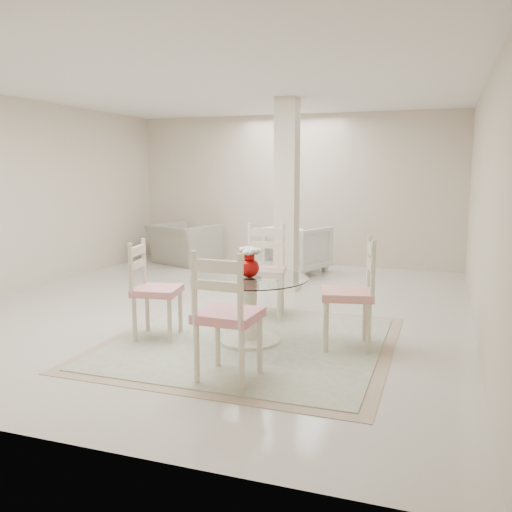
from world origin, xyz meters
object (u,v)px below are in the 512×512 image
(dining_chair_south, at_px, (225,307))
(armchair_white, at_px, (298,249))
(red_vase, at_px, (250,262))
(recliner_taupe, at_px, (184,244))
(dining_table, at_px, (249,310))
(dining_chair_east, at_px, (355,285))
(dining_chair_west, at_px, (150,282))
(side_table, at_px, (276,259))
(column, at_px, (287,196))
(dining_chair_north, at_px, (265,263))

(dining_chair_south, relative_size, armchair_white, 1.36)
(red_vase, relative_size, recliner_taupe, 0.27)
(dining_table, relative_size, dining_chair_east, 0.97)
(dining_chair_west, distance_m, side_table, 3.72)
(dining_chair_west, height_order, recliner_taupe, dining_chair_west)
(armchair_white, height_order, side_table, armchair_white)
(column, relative_size, recliner_taupe, 2.41)
(dining_table, height_order, red_vase, red_vase)
(dining_chair_east, height_order, armchair_white, dining_chair_east)
(dining_chair_east, bearing_deg, dining_chair_north, -137.81)
(dining_chair_south, xyz_separation_m, recliner_taupe, (-2.90, 5.04, -0.27))
(recliner_taupe, height_order, side_table, recliner_taupe)
(dining_chair_north, distance_m, dining_chair_south, 2.05)
(red_vase, xyz_separation_m, dining_chair_east, (1.01, 0.18, -0.20))
(dining_chair_east, relative_size, dining_chair_south, 1.00)
(column, height_order, dining_chair_west, column)
(dining_table, height_order, recliner_taupe, recliner_taupe)
(dining_chair_west, height_order, armchair_white, dining_chair_west)
(dining_chair_east, height_order, recliner_taupe, dining_chair_east)
(dining_table, bearing_deg, side_table, 102.95)
(recliner_taupe, bearing_deg, side_table, -173.90)
(dining_chair_north, relative_size, recliner_taupe, 1.07)
(dining_chair_south, distance_m, side_table, 4.66)
(dining_chair_west, bearing_deg, armchair_white, -17.18)
(dining_chair_south, bearing_deg, recliner_taupe, -57.80)
(column, height_order, red_vase, column)
(red_vase, xyz_separation_m, side_table, (-0.82, 3.53, -0.57))
(side_table, bearing_deg, column, -65.29)
(recliner_taupe, bearing_deg, dining_table, 144.89)
(red_vase, height_order, dining_chair_east, dining_chair_east)
(red_vase, xyz_separation_m, recliner_taupe, (-2.75, 4.03, -0.46))
(dining_chair_north, distance_m, side_table, 2.62)
(column, height_order, dining_chair_east, column)
(red_vase, distance_m, side_table, 3.67)
(dining_table, distance_m, dining_chair_north, 1.07)
(column, bearing_deg, dining_chair_west, -103.83)
(dining_table, height_order, side_table, dining_table)
(dining_table, distance_m, recliner_taupe, 4.87)
(dining_table, relative_size, dining_chair_north, 0.96)
(dining_chair_north, xyz_separation_m, armchair_white, (-0.35, 2.84, -0.23))
(red_vase, bearing_deg, recliner_taupe, 124.26)
(dining_table, xyz_separation_m, dining_chair_north, (-0.17, 1.01, 0.29))
(dining_chair_south, height_order, recliner_taupe, dining_chair_south)
(column, relative_size, dining_chair_north, 2.25)
(red_vase, xyz_separation_m, armchair_white, (-0.52, 3.86, -0.43))
(dining_table, bearing_deg, recliner_taupe, 124.24)
(dining_chair_north, distance_m, recliner_taupe, 3.97)
(column, xyz_separation_m, recliner_taupe, (-2.40, 1.51, -0.99))
(column, relative_size, side_table, 4.95)
(dining_chair_west, bearing_deg, dining_table, -90.57)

